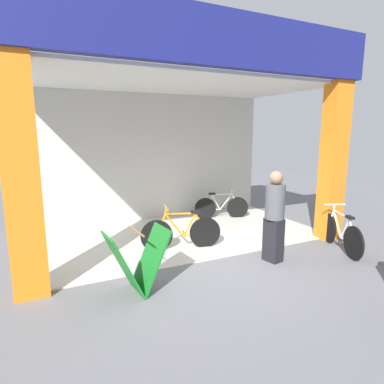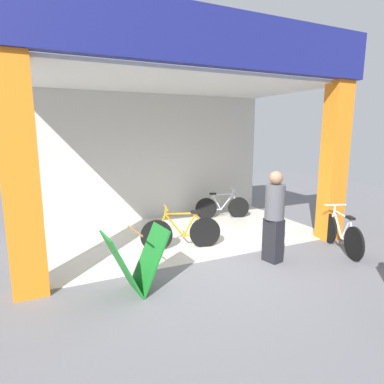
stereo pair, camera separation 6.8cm
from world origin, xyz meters
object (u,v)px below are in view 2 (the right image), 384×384
Objects in this scene: bicycle_inside_0 at (181,232)px; bicycle_inside_1 at (222,207)px; bicycle_parked_0 at (341,233)px; pedestrian_1 at (274,215)px; sandwich_board_sign at (136,261)px.

bicycle_inside_1 is (1.94, 1.69, -0.03)m from bicycle_inside_0.
bicycle_inside_0 is 1.13× the size of bicycle_inside_1.
bicycle_parked_0 is 1.66m from pedestrian_1.
pedestrian_1 reaches higher than bicycle_inside_0.
pedestrian_1 is at bearing -102.61° from bicycle_inside_1.
bicycle_inside_0 is 2.57m from bicycle_inside_1.
bicycle_inside_0 is 3.18m from bicycle_parked_0.
pedestrian_1 is (-1.57, 0.15, 0.51)m from bicycle_parked_0.
bicycle_parked_0 is at bearing -26.27° from bicycle_inside_0.
bicycle_inside_0 is 1.86m from sandwich_board_sign.
pedestrian_1 reaches higher than bicycle_inside_1.
bicycle_inside_0 is 1.87m from pedestrian_1.
pedestrian_1 is at bearing 1.52° from sandwich_board_sign.
bicycle_inside_1 is at bearing 41.05° from bicycle_inside_0.
pedestrian_1 is (1.28, -1.26, 0.51)m from bicycle_inside_0.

